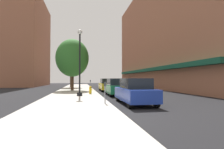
# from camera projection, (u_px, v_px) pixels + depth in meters

# --- Properties ---
(ground_plane) EXTENTS (90.00, 90.00, 0.00)m
(ground_plane) POSITION_uv_depth(u_px,v_px,m) (105.00, 90.00, 25.28)
(ground_plane) COLOR black
(sidewalk_slab) EXTENTS (4.80, 50.00, 0.12)m
(sidewalk_slab) POSITION_uv_depth(u_px,v_px,m) (77.00, 90.00, 25.57)
(sidewalk_slab) COLOR #B7B2A8
(sidewalk_slab) RESTS_ON ground
(building_right_brick) EXTENTS (6.80, 40.00, 19.24)m
(building_right_brick) POSITION_uv_depth(u_px,v_px,m) (164.00, 33.00, 31.34)
(building_right_brick) COLOR #9E6047
(building_right_brick) RESTS_ON ground
(building_far_background) EXTENTS (6.80, 18.00, 19.84)m
(building_far_background) POSITION_uv_depth(u_px,v_px,m) (30.00, 43.00, 41.64)
(building_far_background) COLOR #9E6047
(building_far_background) RESTS_ON ground
(lamppost) EXTENTS (0.48, 0.48, 5.90)m
(lamppost) POSITION_uv_depth(u_px,v_px,m) (80.00, 61.00, 15.86)
(lamppost) COLOR black
(lamppost) RESTS_ON sidewalk_slab
(fire_hydrant) EXTENTS (0.33, 0.26, 0.79)m
(fire_hydrant) POSITION_uv_depth(u_px,v_px,m) (90.00, 90.00, 17.99)
(fire_hydrant) COLOR gold
(fire_hydrant) RESTS_ON sidewalk_slab
(parking_meter_near) EXTENTS (0.14, 0.09, 1.31)m
(parking_meter_near) POSITION_uv_depth(u_px,v_px,m) (105.00, 90.00, 11.03)
(parking_meter_near) COLOR slate
(parking_meter_near) RESTS_ON sidewalk_slab
(parking_meter_far) EXTENTS (0.14, 0.09, 1.31)m
(parking_meter_far) POSITION_uv_depth(u_px,v_px,m) (90.00, 83.00, 27.78)
(parking_meter_far) COLOR slate
(parking_meter_far) RESTS_ON sidewalk_slab
(tree_near) EXTENTS (4.29, 4.29, 6.71)m
(tree_near) POSITION_uv_depth(u_px,v_px,m) (72.00, 58.00, 23.48)
(tree_near) COLOR #422D1E
(tree_near) RESTS_ON sidewalk_slab
(tree_mid) EXTENTS (3.79, 3.79, 7.13)m
(tree_mid) POSITION_uv_depth(u_px,v_px,m) (71.00, 60.00, 31.74)
(tree_mid) COLOR #422D1E
(tree_mid) RESTS_ON sidewalk_slab
(car_blue) EXTENTS (1.80, 4.30, 1.66)m
(car_blue) POSITION_uv_depth(u_px,v_px,m) (135.00, 92.00, 11.47)
(car_blue) COLOR black
(car_blue) RESTS_ON ground
(car_green) EXTENTS (1.80, 4.30, 1.66)m
(car_green) POSITION_uv_depth(u_px,v_px,m) (116.00, 87.00, 17.57)
(car_green) COLOR black
(car_green) RESTS_ON ground
(car_yellow) EXTENTS (1.80, 4.30, 1.66)m
(car_yellow) POSITION_uv_depth(u_px,v_px,m) (107.00, 85.00, 23.70)
(car_yellow) COLOR black
(car_yellow) RESTS_ON ground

